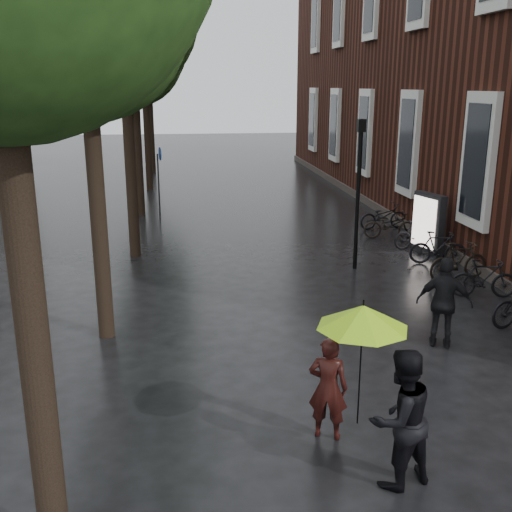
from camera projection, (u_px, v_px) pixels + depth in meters
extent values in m
cube|color=#38160F|center=(497.00, 58.00, 24.34)|extent=(10.00, 33.00, 12.00)
cube|color=silver|center=(479.00, 161.00, 15.96)|extent=(0.25, 1.60, 3.60)
cube|color=black|center=(476.00, 161.00, 15.95)|extent=(0.10, 1.20, 3.00)
cube|color=silver|center=(409.00, 144.00, 20.73)|extent=(0.25, 1.60, 3.60)
cube|color=black|center=(407.00, 144.00, 20.72)|extent=(0.10, 1.20, 3.00)
cube|color=silver|center=(366.00, 133.00, 25.49)|extent=(0.25, 1.60, 3.60)
cube|color=black|center=(363.00, 133.00, 25.48)|extent=(0.10, 1.20, 3.00)
cube|color=silver|center=(336.00, 125.00, 30.26)|extent=(0.25, 1.60, 3.60)
cube|color=black|center=(334.00, 125.00, 30.25)|extent=(0.10, 1.20, 3.00)
cube|color=silver|center=(340.00, 8.00, 28.75)|extent=(0.25, 1.60, 3.60)
cube|color=black|center=(338.00, 8.00, 28.73)|extent=(0.10, 1.20, 3.00)
cube|color=silver|center=(314.00, 120.00, 35.03)|extent=(0.25, 1.60, 3.60)
cube|color=black|center=(312.00, 120.00, 35.02)|extent=(0.10, 1.20, 3.00)
cube|color=silver|center=(316.00, 19.00, 33.51)|extent=(0.25, 1.60, 3.60)
cube|color=black|center=(315.00, 19.00, 33.50)|extent=(0.10, 1.20, 3.00)
cube|color=#3F3833|center=(373.00, 203.00, 25.34)|extent=(0.40, 33.00, 0.30)
cylinder|color=black|center=(35.00, 360.00, 5.92)|extent=(0.32, 0.32, 4.68)
cylinder|color=black|center=(99.00, 229.00, 11.65)|extent=(0.32, 0.32, 4.51)
cylinder|color=black|center=(131.00, 174.00, 17.33)|extent=(0.32, 0.32, 4.95)
cylinder|color=black|center=(138.00, 159.00, 23.11)|extent=(0.32, 0.32, 4.40)
cylinder|color=black|center=(148.00, 140.00, 28.79)|extent=(0.32, 0.32, 4.79)
cylinder|color=black|center=(151.00, 133.00, 34.53)|extent=(0.32, 0.32, 4.57)
imported|color=black|center=(328.00, 388.00, 8.56)|extent=(0.67, 0.56, 1.56)
imported|color=black|center=(400.00, 419.00, 7.49)|extent=(1.09, 0.96, 1.86)
cylinder|color=black|center=(360.00, 371.00, 7.79)|extent=(0.02, 0.02, 1.53)
cone|color=#A1E818|center=(363.00, 317.00, 7.58)|extent=(1.20, 1.20, 0.31)
cylinder|color=black|center=(364.00, 302.00, 7.53)|extent=(0.02, 0.02, 0.08)
imported|color=black|center=(444.00, 303.00, 11.56)|extent=(1.14, 0.84, 1.80)
imported|color=black|center=(484.00, 278.00, 14.38)|extent=(1.65, 0.75, 0.95)
imported|color=black|center=(458.00, 261.00, 15.66)|extent=(1.78, 0.79, 1.03)
imported|color=black|center=(438.00, 248.00, 17.06)|extent=(1.66, 0.81, 0.96)
imported|color=black|center=(417.00, 235.00, 18.66)|extent=(1.57, 0.59, 0.92)
imported|color=black|center=(390.00, 225.00, 19.95)|extent=(1.80, 0.85, 0.91)
imported|color=black|center=(383.00, 216.00, 21.27)|extent=(1.85, 0.89, 0.93)
cube|color=black|center=(428.00, 224.00, 18.02)|extent=(0.25, 1.22, 1.85)
cube|color=silver|center=(424.00, 222.00, 17.99)|extent=(0.04, 1.03, 1.51)
cylinder|color=black|center=(358.00, 201.00, 16.26)|extent=(0.11, 0.11, 3.83)
cube|color=black|center=(361.00, 126.00, 15.71)|extent=(0.21, 0.21, 0.34)
sphere|color=#FFE5B2|center=(361.00, 126.00, 15.71)|extent=(0.17, 0.17, 0.17)
cylinder|color=#262628|center=(159.00, 186.00, 22.85)|extent=(0.06, 0.06, 2.46)
cylinder|color=navy|center=(160.00, 154.00, 22.52)|extent=(0.03, 0.49, 0.49)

